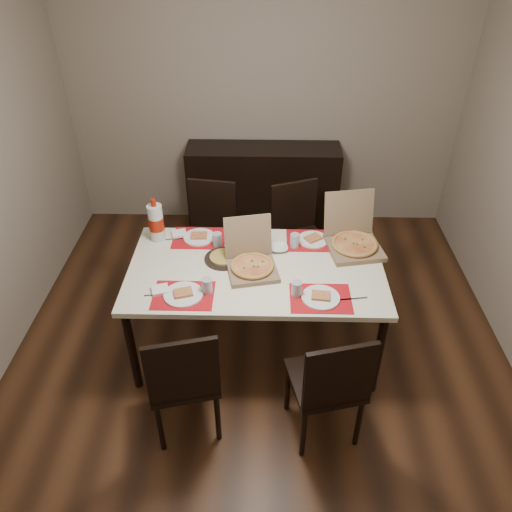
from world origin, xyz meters
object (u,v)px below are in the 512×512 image
Objects in this scene: pizza_box_center at (251,262)px; chair_far_right at (298,231)px; sideboard at (263,189)px; soda_bottle at (156,223)px; dip_bowl at (279,248)px; chair_near_left at (184,378)px; chair_far_left at (210,230)px; dining_table at (256,275)px; chair_near_right at (330,383)px.

chair_far_right is at bearing 66.26° from pizza_box_center.
sideboard is 1.61× the size of chair_far_right.
chair_far_right is 2.69× the size of soda_bottle.
soda_bottle is at bearing 172.06° from dip_bowl.
chair_far_right is at bearing 64.98° from chair_near_left.
soda_bottle is (-0.92, 0.13, 0.13)m from dip_bowl.
chair_far_left reaches higher than dip_bowl.
chair_far_right is (0.34, 0.84, -0.17)m from dining_table.
chair_near_left is 7.10× the size of dip_bowl.
dip_bowl is 0.94m from soda_bottle.
soda_bottle is at bearing -155.74° from chair_far_right.
chair_near_left is 1.65m from chair_far_left.
dining_table is 1.94× the size of chair_near_right.
dining_table is at bearing -91.11° from sideboard.
chair_far_right reaches higher than dip_bowl.
chair_near_right reaches higher than dining_table.
sideboard is 1.64m from soda_bottle.
soda_bottle is (-0.33, 1.15, 0.38)m from chair_near_left.
chair_far_left is (0.00, 1.65, 0.00)m from chair_near_left.
chair_near_right is 2.15× the size of pizza_box_center.
chair_near_right is 0.99m from pizza_box_center.
chair_near_right is (0.43, -2.53, 0.06)m from sideboard.
dining_table is 0.96m from chair_near_right.
chair_near_right is at bearing -60.66° from dining_table.
chair_far_left is (-0.42, 0.85, -0.17)m from dining_table.
sideboard is 1.61× the size of chair_near_right.
soda_bottle reaches higher than dip_bowl.
pizza_box_center is at bearing -26.43° from soda_bottle.
chair_far_left is at bearing 114.15° from pizza_box_center.
pizza_box_center is 3.30× the size of dip_bowl.
chair_near_right and chair_far_right have the same top height.
chair_near_left is 1.81m from chair_far_right.
dining_table is at bearing 62.24° from chair_near_left.
chair_near_left and chair_far_right have the same top height.
chair_far_left is (-0.88, 1.67, 0.00)m from chair_near_right.
dip_bowl is at bearing -7.94° from soda_bottle.
chair_near_right is 1.00× the size of chair_far_right.
chair_far_right is (0.77, 1.64, 0.00)m from chair_near_left.
chair_near_right is 1.88m from chair_far_left.
pizza_box_center is 0.81m from soda_bottle.
chair_near_right is at bearing -85.97° from chair_far_right.
pizza_box_center is 0.31m from dip_bowl.
dip_bowl is (0.20, 0.23, -0.04)m from pizza_box_center.
pizza_box_center reaches higher than chair_near_left.
sideboard reaches higher than dip_bowl.
dining_table is 13.74× the size of dip_bowl.
pizza_box_center is (-0.06, -1.72, 0.35)m from sideboard.
sideboard is at bearing 62.34° from chair_far_left.
pizza_box_center is at bearing -65.85° from chair_far_left.
chair_far_left is 2.15× the size of pizza_box_center.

